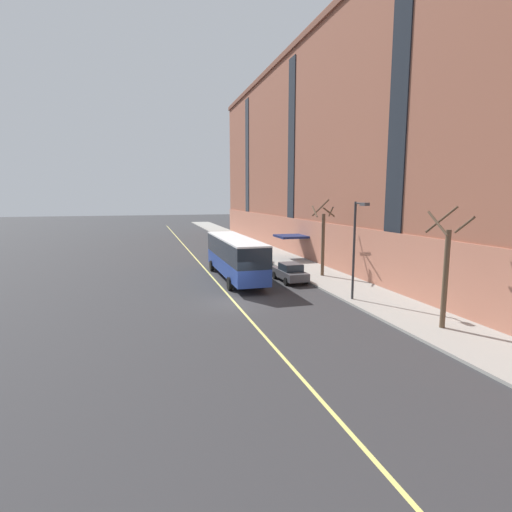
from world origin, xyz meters
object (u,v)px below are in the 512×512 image
object	(u,v)px
parked_car_darkgray_0	(255,254)
parked_car_darkgray_2	(290,272)
parked_car_red_1	(238,246)
street_lamp	(356,240)
street_tree_near_corner	(446,269)
city_bus	(235,255)
street_tree_mid_block	(323,238)

from	to	relation	value
parked_car_darkgray_0	parked_car_darkgray_2	world-z (taller)	same
parked_car_red_1	street_lamp	bearing A→B (deg)	-85.67
parked_car_darkgray_2	street_tree_near_corner	bearing A→B (deg)	-75.91
city_bus	parked_car_darkgray_0	distance (m)	9.96
street_tree_near_corner	street_lamp	size ratio (longest dim) A/B	0.98
parked_car_darkgray_0	street_lamp	bearing A→B (deg)	-84.65
parked_car_darkgray_0	parked_car_darkgray_2	xyz separation A→B (m)	(-0.11, -11.00, -0.00)
parked_car_red_1	street_lamp	world-z (taller)	street_lamp
parked_car_darkgray_2	street_tree_mid_block	distance (m)	4.40
street_tree_near_corner	city_bus	bearing A→B (deg)	115.82
city_bus	parked_car_red_1	size ratio (longest dim) A/B	2.73
parked_car_darkgray_2	street_lamp	world-z (taller)	street_lamp
parked_car_darkgray_2	street_tree_mid_block	bearing A→B (deg)	16.36
street_tree_near_corner	parked_car_darkgray_2	bearing A→B (deg)	104.09
street_tree_mid_block	street_lamp	xyz separation A→B (m)	(-1.56, -8.22, 0.73)
parked_car_red_1	street_lamp	xyz separation A→B (m)	(1.92, -25.44, 3.37)
parked_car_red_1	street_tree_mid_block	world-z (taller)	street_tree_mid_block
city_bus	parked_car_red_1	world-z (taller)	city_bus
street_tree_near_corner	street_lamp	distance (m)	6.56
city_bus	parked_car_red_1	distance (m)	16.66
street_tree_mid_block	street_tree_near_corner	bearing A→B (deg)	-89.91
parked_car_red_1	street_tree_mid_block	xyz separation A→B (m)	(3.48, -17.22, 2.64)
city_bus	street_tree_near_corner	bearing A→B (deg)	-64.18
street_tree_near_corner	street_tree_mid_block	distance (m)	14.53
parked_car_darkgray_2	street_lamp	size ratio (longest dim) A/B	0.67
parked_car_darkgray_2	parked_car_darkgray_0	bearing A→B (deg)	89.45
parked_car_darkgray_2	parked_car_red_1	bearing A→B (deg)	90.34
city_bus	parked_car_darkgray_0	xyz separation A→B (m)	(4.28, 8.90, -1.28)
parked_car_darkgray_0	street_tree_mid_block	size ratio (longest dim) A/B	0.72
parked_car_red_1	parked_car_darkgray_0	bearing A→B (deg)	-88.29
parked_car_darkgray_0	parked_car_red_1	distance (m)	7.21
parked_car_red_1	street_tree_mid_block	distance (m)	17.76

